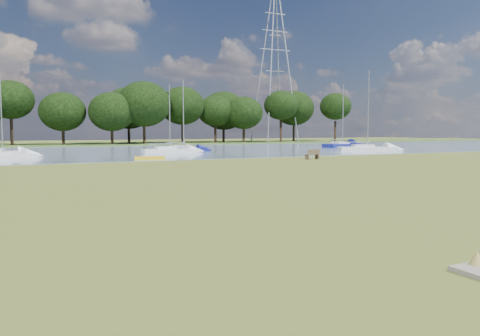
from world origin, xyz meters
name	(u,v)px	position (x,y,z in m)	size (l,w,h in m)	color
ground	(256,191)	(0.00, 0.00, 0.00)	(220.00, 220.00, 0.00)	olive
river	(102,152)	(0.00, 42.00, 0.00)	(220.00, 40.00, 0.10)	slate
far_bank	(75,145)	(0.00, 72.00, 0.00)	(220.00, 20.00, 0.40)	#4C6626
riverbank_bench	(313,154)	(15.49, 17.95, 0.48)	(1.62, 0.75, 0.96)	brown
kayak	(150,158)	(1.38, 24.00, 0.19)	(2.80, 0.65, 0.28)	yellow
pylon	(275,47)	(41.26, 70.00, 20.51)	(7.53, 5.28, 32.55)	#9FA4AC
tree_line	(48,106)	(-4.55, 68.00, 6.87)	(132.52, 9.58, 11.60)	black
sailboat_0	(367,147)	(31.30, 28.67, 0.55)	(7.68, 4.69, 10.42)	silver
sailboat_1	(2,155)	(-11.05, 30.65, 0.46)	(6.04, 3.79, 7.91)	silver
sailboat_2	(169,149)	(6.55, 34.55, 0.51)	(6.51, 1.83, 7.99)	silver
sailboat_3	(183,148)	(9.01, 36.76, 0.56)	(5.73, 1.78, 8.91)	navy
sailboat_5	(342,144)	(36.49, 40.38, 0.56)	(8.09, 4.43, 9.84)	navy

